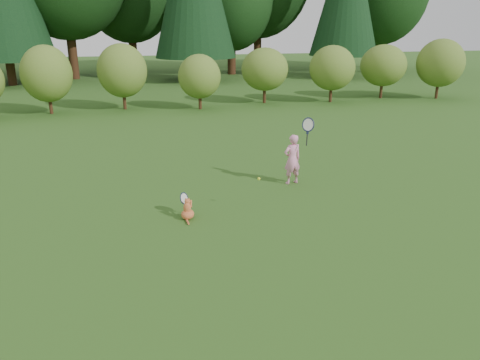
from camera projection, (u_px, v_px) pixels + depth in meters
name	position (u px, v px, depth m)	size (l,w,h in m)	color
ground	(240.00, 231.00, 8.51)	(100.00, 100.00, 0.00)	#214E15
shrub_row	(168.00, 77.00, 20.03)	(28.00, 3.00, 2.80)	#547324
child	(293.00, 158.00, 10.84)	(0.70, 0.48, 1.76)	pink
cat	(187.00, 208.00, 8.99)	(0.42, 0.64, 0.57)	#BA5223
tennis_ball	(259.00, 179.00, 9.25)	(0.06, 0.06, 0.06)	#CFE91B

